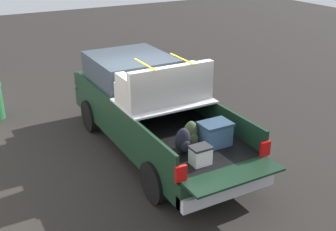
{
  "coord_description": "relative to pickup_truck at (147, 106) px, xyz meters",
  "views": [
    {
      "loc": [
        -7.62,
        3.89,
        4.58
      ],
      "look_at": [
        -0.6,
        0.0,
        1.1
      ],
      "focal_mm": 44.96,
      "sensor_mm": 36.0,
      "label": 1
    }
  ],
  "objects": [
    {
      "name": "pickup_truck",
      "position": [
        0.0,
        0.0,
        0.0
      ],
      "size": [
        6.05,
        2.06,
        2.23
      ],
      "color": "black",
      "rests_on": "ground_plane"
    },
    {
      "name": "ground_plane",
      "position": [
        -0.38,
        0.0,
        -0.97
      ],
      "size": [
        40.0,
        40.0,
        0.0
      ],
      "primitive_type": "plane",
      "color": "black"
    }
  ]
}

